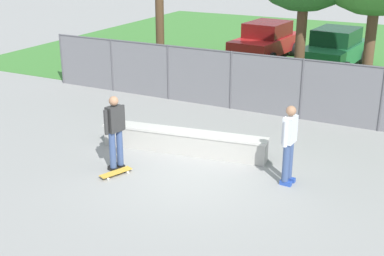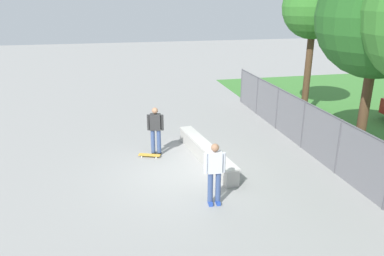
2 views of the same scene
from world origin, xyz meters
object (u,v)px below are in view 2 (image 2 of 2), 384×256
at_px(tree_near_left, 314,8).
at_px(bystander, 215,171).
at_px(skateboarder, 156,129).
at_px(concrete_ledge, 206,153).
at_px(skateboard, 149,155).
at_px(tree_near_right, 379,17).

distance_m(tree_near_left, bystander, 10.62).
bearing_deg(tree_near_left, skateboarder, -66.66).
distance_m(concrete_ledge, skateboarder, 2.02).
relative_size(skateboarder, skateboard, 2.22).
bearing_deg(skateboard, skateboarder, 119.54).
distance_m(skateboard, tree_near_left, 10.16).
bearing_deg(tree_near_right, bystander, -75.61).
height_order(skateboard, tree_near_left, tree_near_left).
relative_size(concrete_ledge, skateboarder, 2.39).
xyz_separation_m(concrete_ledge, skateboarder, (-0.90, -1.66, 0.71)).
bearing_deg(concrete_ledge, bystander, -10.16).
bearing_deg(tree_near_right, concrete_ledge, -106.41).
xyz_separation_m(skateboarder, tree_near_left, (-3.37, 7.82, 4.09)).
xyz_separation_m(skateboarder, skateboard, (0.16, -0.27, -0.94)).
bearing_deg(skateboard, tree_near_right, 72.27).
xyz_separation_m(tree_near_left, tree_near_right, (5.75, -1.14, -0.15)).
xyz_separation_m(concrete_ledge, bystander, (2.90, -0.52, 0.71)).
distance_m(skateboarder, tree_near_right, 8.11).
height_order(skateboarder, tree_near_left, tree_near_left).
bearing_deg(skateboard, bystander, 21.25).
relative_size(concrete_ledge, tree_near_right, 0.63).
distance_m(concrete_ledge, skateboard, 2.09).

